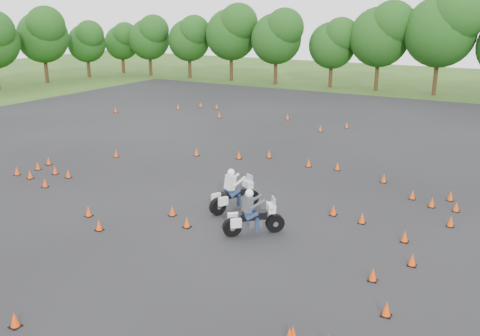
{
  "coord_description": "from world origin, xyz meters",
  "views": [
    {
      "loc": [
        12.29,
        -17.9,
        8.74
      ],
      "look_at": [
        0.0,
        4.0,
        1.2
      ],
      "focal_mm": 40.0,
      "sensor_mm": 36.0,
      "label": 1
    }
  ],
  "objects": [
    {
      "name": "treeline",
      "position": [
        1.48,
        35.28,
        4.62
      ],
      "size": [
        86.99,
        32.31,
        11.19
      ],
      "color": "#194112",
      "rests_on": "ground"
    },
    {
      "name": "rider_white",
      "position": [
        1.08,
        1.58,
        1.0
      ],
      "size": [
        1.82,
        2.68,
        2.0
      ],
      "primitive_type": null,
      "rotation": [
        0.0,
        0.0,
        1.13
      ],
      "color": "beige",
      "rests_on": "ground"
    },
    {
      "name": "asphalt_pad",
      "position": [
        0.0,
        6.0,
        0.01
      ],
      "size": [
        62.0,
        62.0,
        0.0
      ],
      "primitive_type": "plane",
      "color": "black",
      "rests_on": "ground"
    },
    {
      "name": "traffic_cones",
      "position": [
        0.52,
        5.6,
        0.23
      ],
      "size": [
        36.92,
        32.51,
        0.45
      ],
      "color": "#E44209",
      "rests_on": "asphalt_pad"
    },
    {
      "name": "ground",
      "position": [
        0.0,
        0.0,
        0.0
      ],
      "size": [
        140.0,
        140.0,
        0.0
      ],
      "primitive_type": "plane",
      "color": "#2D5119",
      "rests_on": "ground"
    },
    {
      "name": "rider_grey",
      "position": [
        3.04,
        -0.32,
        0.99
      ],
      "size": [
        2.39,
        2.31,
        1.96
      ],
      "primitive_type": null,
      "rotation": [
        0.0,
        0.0,
        0.75
      ],
      "color": "#3E4346",
      "rests_on": "ground"
    }
  ]
}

